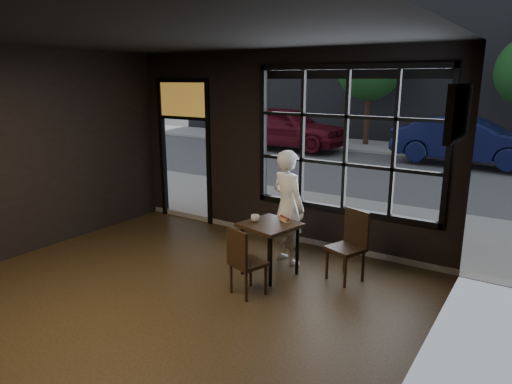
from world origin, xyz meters
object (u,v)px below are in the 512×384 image
Objects in this scene: navy_car at (468,140)px; cafe_table at (270,249)px; man at (288,207)px; chair_near at (248,261)px.

cafe_table is at bearing 178.86° from navy_car.
man is 0.38× the size of navy_car.
man reaches higher than cafe_table.
cafe_table is 0.44× the size of man.
chair_near is 1.29m from man.
man is (-0.11, 1.22, 0.41)m from chair_near.
man reaches higher than navy_car.
man is (-0.02, 0.54, 0.48)m from cafe_table.
cafe_table is at bearing 113.07° from man.
navy_car is at bearing -75.85° from chair_near.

